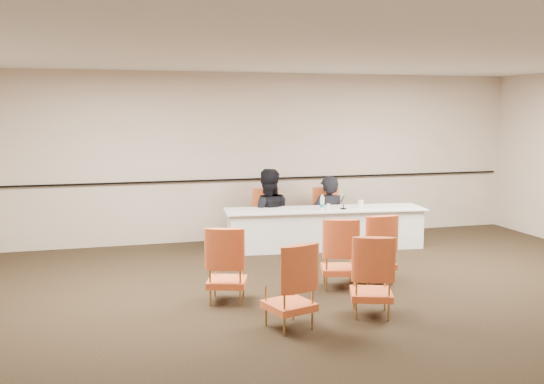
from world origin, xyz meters
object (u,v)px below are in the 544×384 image
Objects in this scene: aud_chair_front_left at (227,264)px; drinking_glass at (328,207)px; panelist_main_chair at (328,215)px; aud_chair_back_mid at (371,275)px; aud_chair_front_right at (375,248)px; aud_chair_back_left at (289,285)px; microphone at (344,201)px; panelist_second at (267,219)px; coffee_cup at (361,204)px; panelist_main at (328,224)px; panelist_second_chair at (267,217)px; aud_chair_front_mid at (339,253)px; panel_table at (325,228)px; water_bottle at (322,202)px.

drinking_glass is at bearing 65.50° from aud_chair_front_left.
panelist_main_chair and aud_chair_back_mid have the same top height.
aud_chair_front_right is 2.13m from aud_chair_back_left.
aud_chair_front_left reaches higher than microphone.
microphone is 2.69× the size of drinking_glass.
aud_chair_front_left is (-1.34, -3.05, 0.05)m from panelist_second.
coffee_cup is (0.32, -0.00, -0.06)m from microphone.
coffee_cup is at bearing 117.12° from panelist_main.
aud_chair_front_mid is (0.20, -2.87, 0.00)m from panelist_second_chair.
aud_chair_front_right is at bearing -108.64° from coffee_cup.
aud_chair_front_right reaches higher than microphone.
microphone is 0.28× the size of aud_chair_back_mid.
panelist_main is at bearing 69.53° from drinking_glass.
panelist_second is (-0.85, 0.62, 0.09)m from panel_table.
panelist_second_chair is at bearing 152.38° from coffee_cup.
panelist_second_chair is 3.99m from aud_chair_back_mid.
panelist_second is 0.05m from panelist_second_chair.
microphone is at bearing 61.94° from aud_chair_front_left.
aud_chair_back_left is (-0.88, -4.12, 0.05)m from panelist_second.
panelist_second_chair is at bearing 139.99° from drinking_glass.
panelist_second_chair is 1.00× the size of aud_chair_front_mid.
aud_chair_front_mid reaches higher than coffee_cup.
aud_chair_front_mid is (-0.66, -2.14, -0.25)m from drinking_glass.
microphone is 0.28× the size of aud_chair_front_right.
coffee_cup is (1.44, -0.75, 0.27)m from panelist_second_chair.
drinking_glass is 2.05m from aud_chair_front_right.
panelist_main is 1.81× the size of aud_chair_front_mid.
aud_chair_back_mid is (-0.62, -3.28, -0.33)m from water_bottle.
panelist_second is 2.86m from aud_chair_front_right.
drinking_glass is at bearing 177.18° from coffee_cup.
aud_chair_front_mid is (-1.24, -2.12, -0.27)m from coffee_cup.
aud_chair_front_mid is 1.11m from aud_chair_back_mid.
panelist_main_chair is 3.81m from aud_chair_front_left.
panelist_main_chair is at bearing 96.02° from aud_chair_back_mid.
drinking_glass is at bearing 179.32° from microphone.
aud_chair_front_right is (2.11, 0.29, 0.00)m from aud_chair_front_left.
drinking_glass is at bearing 86.74° from aud_chair_front_right.
panelist_main_chair reaches higher than coffee_cup.
aud_chair_front_left is at bearing -123.50° from panelist_main_chair.
coffee_cup is 0.15× the size of aud_chair_back_left.
coffee_cup is (0.59, -0.14, 0.41)m from panel_table.
aud_chair_front_right is at bearing -89.88° from water_bottle.
aud_chair_front_left is at bearing -131.75° from microphone.
panelist_second is at bearing 152.38° from coffee_cup.
drinking_glass is at bearing -33.86° from panelist_second_chair.
aud_chair_front_right reaches higher than water_bottle.
aud_chair_back_mid reaches higher than coffee_cup.
panelist_second reaches higher than panel_table.
panelist_main_chair is 0.72m from microphone.
aud_chair_front_mid is at bearing -168.94° from aud_chair_front_right.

